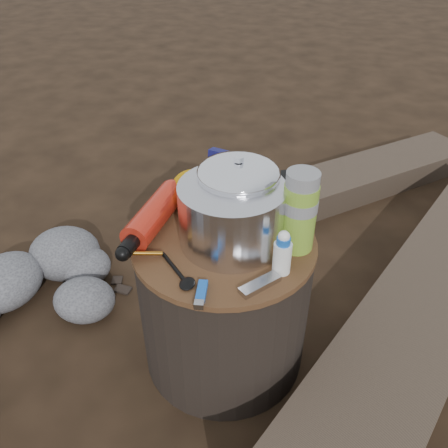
% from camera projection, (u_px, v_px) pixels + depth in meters
% --- Properties ---
extents(ground, '(60.00, 60.00, 0.00)m').
position_uv_depth(ground, '(224.00, 351.00, 1.42)').
color(ground, black).
rests_on(ground, ground).
extents(stump, '(0.46, 0.46, 0.43)m').
position_uv_depth(stump, '(224.00, 301.00, 1.30)').
color(stump, black).
rests_on(stump, ground).
extents(rock_ring, '(0.41, 0.90, 0.18)m').
position_uv_depth(rock_ring, '(6.00, 330.00, 1.38)').
color(rock_ring, '#59585D').
rests_on(rock_ring, ground).
extents(log_main, '(0.98, 1.76, 0.15)m').
position_uv_depth(log_main, '(429.00, 301.00, 1.49)').
color(log_main, '#403328').
rests_on(log_main, ground).
extents(log_small, '(1.17, 1.11, 0.11)m').
position_uv_depth(log_small, '(347.00, 182.00, 2.14)').
color(log_small, '#403328').
rests_on(log_small, ground).
extents(foil_windscreen, '(0.26, 0.26, 0.16)m').
position_uv_depth(foil_windscreen, '(232.00, 214.00, 1.13)').
color(foil_windscreen, silver).
rests_on(foil_windscreen, stump).
extents(camping_pot, '(0.20, 0.20, 0.20)m').
position_uv_depth(camping_pot, '(238.00, 196.00, 1.16)').
color(camping_pot, white).
rests_on(camping_pot, stump).
extents(fuel_bottle, '(0.09, 0.31, 0.07)m').
position_uv_depth(fuel_bottle, '(154.00, 215.00, 1.20)').
color(fuel_bottle, red).
rests_on(fuel_bottle, stump).
extents(thermos, '(0.08, 0.08, 0.21)m').
position_uv_depth(thermos, '(299.00, 212.00, 1.10)').
color(thermos, '#81AF31').
rests_on(thermos, stump).
extents(travel_mug, '(0.08, 0.08, 0.12)m').
position_uv_depth(travel_mug, '(285.00, 199.00, 1.22)').
color(travel_mug, black).
rests_on(travel_mug, stump).
extents(stuff_sack, '(0.14, 0.12, 0.10)m').
position_uv_depth(stuff_sack, '(197.00, 187.00, 1.29)').
color(stuff_sack, '#F6A204').
rests_on(stuff_sack, stump).
extents(food_pouch, '(0.13, 0.06, 0.16)m').
position_uv_depth(food_pouch, '(229.00, 180.00, 1.26)').
color(food_pouch, '#101150').
rests_on(food_pouch, stump).
extents(lighter, '(0.03, 0.08, 0.01)m').
position_uv_depth(lighter, '(202.00, 291.00, 1.01)').
color(lighter, blue).
rests_on(lighter, stump).
extents(multitool, '(0.09, 0.10, 0.01)m').
position_uv_depth(multitool, '(260.00, 285.00, 1.03)').
color(multitool, '#AFAFB3').
rests_on(multitool, stump).
extents(spork, '(0.12, 0.12, 0.01)m').
position_uv_depth(spork, '(174.00, 267.00, 1.08)').
color(spork, black).
rests_on(spork, stump).
extents(squeeze_bottle, '(0.04, 0.04, 0.10)m').
position_uv_depth(squeeze_bottle, '(282.00, 254.00, 1.05)').
color(squeeze_bottle, white).
rests_on(squeeze_bottle, stump).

